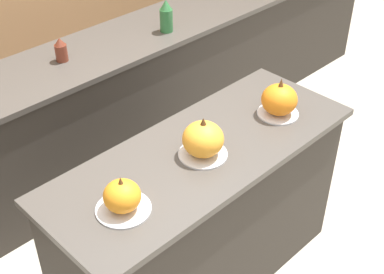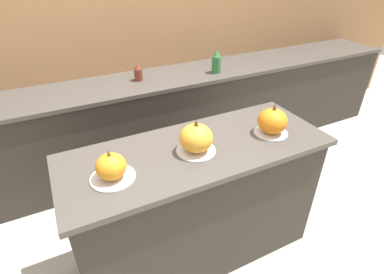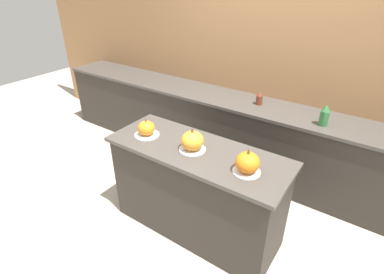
% 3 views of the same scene
% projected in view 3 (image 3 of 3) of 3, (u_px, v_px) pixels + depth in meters
% --- Properties ---
extents(ground_plane, '(12.00, 12.00, 0.00)m').
position_uv_depth(ground_plane, '(196.00, 227.00, 3.04)').
color(ground_plane, '#BCB29E').
extents(wall_back, '(8.00, 0.06, 2.50)m').
position_uv_depth(wall_back, '(270.00, 70.00, 3.54)').
color(wall_back, '#9E7047').
rests_on(wall_back, ground_plane).
extents(kitchen_island, '(1.65, 0.63, 0.92)m').
position_uv_depth(kitchen_island, '(197.00, 191.00, 2.81)').
color(kitchen_island, '#2D2823').
rests_on(kitchen_island, ground_plane).
extents(back_counter, '(6.00, 0.60, 0.92)m').
position_uv_depth(back_counter, '(252.00, 139.00, 3.69)').
color(back_counter, '#2D2823').
rests_on(back_counter, ground_plane).
extents(pumpkin_cake_left, '(0.23, 0.23, 0.18)m').
position_uv_depth(pumpkin_cake_left, '(146.00, 129.00, 2.78)').
color(pumpkin_cake_left, silver).
rests_on(pumpkin_cake_left, kitchen_island).
extents(pumpkin_cake_center, '(0.23, 0.23, 0.21)m').
position_uv_depth(pumpkin_cake_center, '(192.00, 141.00, 2.54)').
color(pumpkin_cake_center, silver).
rests_on(pumpkin_cake_center, kitchen_island).
extents(pumpkin_cake_right, '(0.22, 0.22, 0.21)m').
position_uv_depth(pumpkin_cake_right, '(247.00, 163.00, 2.25)').
color(pumpkin_cake_right, silver).
rests_on(pumpkin_cake_right, kitchen_island).
extents(bottle_tall, '(0.09, 0.09, 0.22)m').
position_uv_depth(bottle_tall, '(325.00, 116.00, 2.94)').
color(bottle_tall, '#2D6B38').
rests_on(bottle_tall, back_counter).
extents(bottle_short, '(0.07, 0.07, 0.15)m').
position_uv_depth(bottle_short, '(259.00, 98.00, 3.43)').
color(bottle_short, maroon).
rests_on(bottle_short, back_counter).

